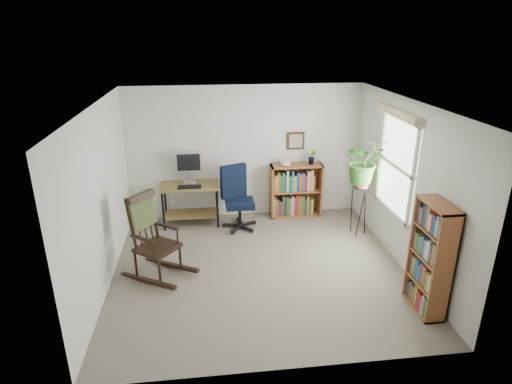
{
  "coord_description": "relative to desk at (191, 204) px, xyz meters",
  "views": [
    {
      "loc": [
        -0.71,
        -5.4,
        3.31
      ],
      "look_at": [
        0.0,
        0.4,
        1.05
      ],
      "focal_mm": 30.0,
      "sensor_mm": 36.0,
      "label": 1
    }
  ],
  "objects": [
    {
      "name": "rocking_chair",
      "position": [
        -0.42,
        -1.71,
        0.25
      ],
      "size": [
        1.23,
        1.15,
        1.23
      ],
      "primitive_type": null,
      "rotation": [
        0.0,
        0.0,
        0.91
      ],
      "color": "black",
      "rests_on": "floor"
    },
    {
      "name": "keyboard",
      "position": [
        0.0,
        -0.12,
        0.38
      ],
      "size": [
        0.4,
        0.15,
        0.02
      ],
      "primitive_type": "cube",
      "color": "black",
      "rests_on": "desk"
    },
    {
      "name": "potted_plant_small",
      "position": [
        2.21,
        0.13,
        0.68
      ],
      "size": [
        0.13,
        0.24,
        0.11
      ],
      "primitive_type": "imported",
      "color": "#326A25",
      "rests_on": "low_bookshelf"
    },
    {
      "name": "window",
      "position": [
        3.07,
        -1.4,
        1.04
      ],
      "size": [
        0.12,
        1.2,
        1.5
      ],
      "primitive_type": null,
      "color": "silver",
      "rests_on": "wall_right"
    },
    {
      "name": "office_chair",
      "position": [
        0.85,
        -0.31,
        0.2
      ],
      "size": [
        0.8,
        0.8,
        1.12
      ],
      "primitive_type": null,
      "rotation": [
        0.0,
        0.0,
        0.39
      ],
      "color": "black",
      "rests_on": "floor"
    },
    {
      "name": "low_bookshelf",
      "position": [
        1.93,
        0.12,
        0.13
      ],
      "size": [
        0.94,
        0.31,
        0.99
      ],
      "primitive_type": null,
      "color": "brown",
      "rests_on": "floor"
    },
    {
      "name": "plant_stand",
      "position": [
        2.81,
        -0.8,
        0.14
      ],
      "size": [
        0.32,
        0.32,
        1.01
      ],
      "primitive_type": null,
      "rotation": [
        0.0,
        0.0,
        -0.17
      ],
      "color": "black",
      "rests_on": "floor"
    },
    {
      "name": "monitor",
      "position": [
        0.0,
        0.14,
        0.64
      ],
      "size": [
        0.46,
        0.16,
        0.56
      ],
      "primitive_type": null,
      "color": "silver",
      "rests_on": "desk"
    },
    {
      "name": "wall_back",
      "position": [
        1.01,
        0.3,
        0.84
      ],
      "size": [
        4.2,
        0.0,
        2.4
      ],
      "primitive_type": "cube",
      "color": "silver",
      "rests_on": "ground"
    },
    {
      "name": "desk",
      "position": [
        0.0,
        0.0,
        0.0
      ],
      "size": [
        1.01,
        0.56,
        0.73
      ],
      "primitive_type": null,
      "color": "olive",
      "rests_on": "floor"
    },
    {
      "name": "framed_picture",
      "position": [
        1.93,
        0.27,
        1.03
      ],
      "size": [
        0.32,
        0.04,
        0.32
      ],
      "primitive_type": null,
      "color": "black",
      "rests_on": "wall_back"
    },
    {
      "name": "spider_plant",
      "position": [
        2.81,
        -0.8,
        1.3
      ],
      "size": [
        1.69,
        1.88,
        1.46
      ],
      "primitive_type": "imported",
      "color": "#326A25",
      "rests_on": "plant_stand"
    },
    {
      "name": "tall_bookshelf",
      "position": [
        2.93,
        -2.89,
        0.35
      ],
      "size": [
        0.27,
        0.62,
        1.43
      ],
      "primitive_type": null,
      "color": "brown",
      "rests_on": "floor"
    },
    {
      "name": "wall_front",
      "position": [
        1.01,
        -3.7,
        0.84
      ],
      "size": [
        4.2,
        0.0,
        2.4
      ],
      "primitive_type": "cube",
      "color": "silver",
      "rests_on": "ground"
    },
    {
      "name": "wall_left",
      "position": [
        -1.09,
        -1.7,
        0.84
      ],
      "size": [
        0.0,
        4.0,
        2.4
      ],
      "primitive_type": "cube",
      "color": "silver",
      "rests_on": "ground"
    },
    {
      "name": "ceiling",
      "position": [
        1.01,
        -1.7,
        2.04
      ],
      "size": [
        4.2,
        4.0,
        0.0
      ],
      "primitive_type": "cube",
      "color": "silver",
      "rests_on": "ground"
    },
    {
      "name": "wall_right",
      "position": [
        3.11,
        -1.7,
        0.84
      ],
      "size": [
        0.0,
        4.0,
        2.4
      ],
      "primitive_type": "cube",
      "color": "silver",
      "rests_on": "ground"
    },
    {
      "name": "floor",
      "position": [
        1.01,
        -1.7,
        -0.36
      ],
      "size": [
        4.2,
        4.0,
        0.0
      ],
      "primitive_type": "cube",
      "color": "slate",
      "rests_on": "ground"
    }
  ]
}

